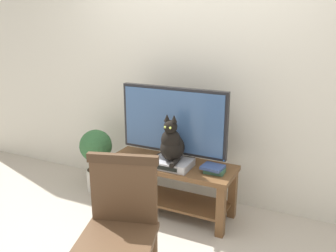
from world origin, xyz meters
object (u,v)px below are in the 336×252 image
media_box (172,163)px  tv (173,123)px  book_stack (214,169)px  cat (172,144)px  wooden_chair (120,221)px  potted_plant (96,154)px  tv_stand (170,178)px

media_box → tv: bearing=112.1°
tv → book_stack: tv is taller
tv → cat: tv is taller
media_box → cat: (0.00, -0.01, 0.19)m
book_stack → cat: bearing=-171.4°
wooden_chair → book_stack: bearing=76.6°
book_stack → potted_plant: size_ratio=0.30×
wooden_chair → cat: bearing=96.5°
wooden_chair → potted_plant: (-1.09, 1.20, -0.15)m
book_stack → potted_plant: potted_plant is taller
cat → tv: bearing=110.7°
media_box → book_stack: bearing=6.6°
tv_stand → wooden_chair: bearing=-81.1°
tv_stand → cat: cat is taller
tv → wooden_chair: (0.17, -1.17, -0.32)m
wooden_chair → tv: bearing=98.4°
tv → tv_stand: bearing=-90.0°
cat → wooden_chair: bearing=-83.5°
tv → wooden_chair: size_ratio=1.06×
media_box → book_stack: 0.38m
media_box → potted_plant: bearing=170.4°
media_box → wooden_chair: 1.04m
tv → potted_plant: tv is taller
book_stack → media_box: bearing=-173.4°
tv → potted_plant: bearing=178.3°
tv → media_box: tv is taller
book_stack → potted_plant: bearing=174.9°
cat → book_stack: cat is taller
tv_stand → cat: (0.06, -0.09, 0.38)m
wooden_chair → book_stack: 1.11m
tv_stand → potted_plant: bearing=174.5°
tv_stand → cat: 0.40m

